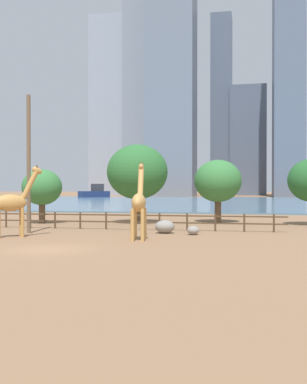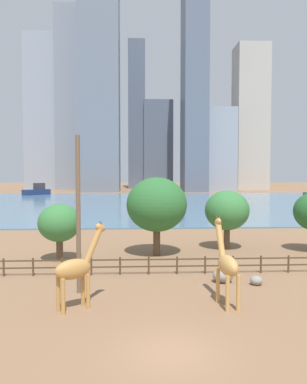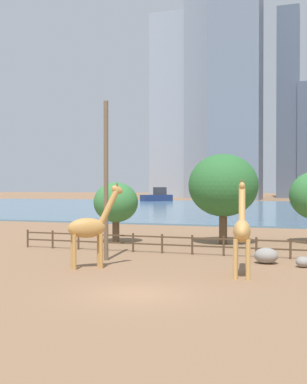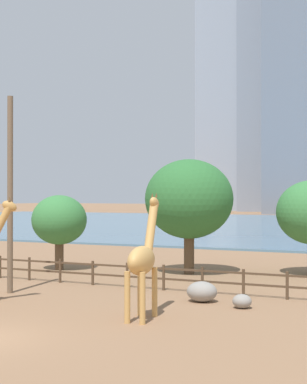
{
  "view_description": "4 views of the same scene",
  "coord_description": "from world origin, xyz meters",
  "px_view_note": "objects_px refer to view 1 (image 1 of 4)",
  "views": [
    {
      "loc": [
        10.36,
        -23.43,
        3.27
      ],
      "look_at": [
        2.93,
        13.55,
        2.86
      ],
      "focal_mm": 45.0,
      "sensor_mm": 36.0,
      "label": 1
    },
    {
      "loc": [
        -1.43,
        -15.04,
        7.42
      ],
      "look_at": [
        0.57,
        26.13,
        5.34
      ],
      "focal_mm": 35.0,
      "sensor_mm": 36.0,
      "label": 2
    },
    {
      "loc": [
        6.88,
        -19.0,
        4.57
      ],
      "look_at": [
        -3.15,
        11.93,
        4.14
      ],
      "focal_mm": 45.0,
      "sensor_mm": 36.0,
      "label": 3
    },
    {
      "loc": [
        13.73,
        -15.28,
        4.84
      ],
      "look_at": [
        -1.14,
        16.7,
        5.02
      ],
      "focal_mm": 55.0,
      "sensor_mm": 36.0,
      "label": 4
    }
  ],
  "objects_px": {
    "utility_pole": "(29,164)",
    "boat_ferry": "(95,193)",
    "giraffe_tall": "(139,202)",
    "tree_right_tall": "(137,172)",
    "giraffe_companion": "(13,203)",
    "tree_left_large": "(218,181)",
    "boulder_by_pole": "(165,227)",
    "tree_center_broad": "(42,187)",
    "boulder_near_fence": "(193,230)"
  },
  "relations": [
    {
      "from": "giraffe_tall",
      "to": "tree_center_broad",
      "type": "xyz_separation_m",
      "value": [
        -11.51,
        11.26,
        0.89
      ]
    },
    {
      "from": "boulder_by_pole",
      "to": "tree_center_broad",
      "type": "height_order",
      "value": "tree_center_broad"
    },
    {
      "from": "utility_pole",
      "to": "tree_right_tall",
      "type": "distance_m",
      "value": 11.69
    },
    {
      "from": "giraffe_companion",
      "to": "boat_ferry",
      "type": "xyz_separation_m",
      "value": [
        -29.52,
        105.81,
        -0.71
      ]
    },
    {
      "from": "boulder_near_fence",
      "to": "tree_right_tall",
      "type": "bearing_deg",
      "value": 123.19
    },
    {
      "from": "utility_pole",
      "to": "boulder_near_fence",
      "type": "bearing_deg",
      "value": 5.08
    },
    {
      "from": "tree_right_tall",
      "to": "giraffe_tall",
      "type": "bearing_deg",
      "value": -76.27
    },
    {
      "from": "giraffe_tall",
      "to": "tree_center_broad",
      "type": "height_order",
      "value": "giraffe_tall"
    },
    {
      "from": "tree_center_broad",
      "to": "boat_ferry",
      "type": "distance_m",
      "value": 97.99
    },
    {
      "from": "giraffe_companion",
      "to": "tree_center_broad",
      "type": "distance_m",
      "value": 11.92
    },
    {
      "from": "utility_pole",
      "to": "boulder_by_pole",
      "type": "distance_m",
      "value": 10.57
    },
    {
      "from": "boulder_by_pole",
      "to": "tree_right_tall",
      "type": "height_order",
      "value": "tree_right_tall"
    },
    {
      "from": "boulder_near_fence",
      "to": "boulder_by_pole",
      "type": "relative_size",
      "value": 0.59
    },
    {
      "from": "boulder_by_pole",
      "to": "giraffe_companion",
      "type": "bearing_deg",
      "value": -153.38
    },
    {
      "from": "giraffe_tall",
      "to": "boat_ferry",
      "type": "bearing_deg",
      "value": 12.37
    },
    {
      "from": "boulder_near_fence",
      "to": "tree_center_broad",
      "type": "xyz_separation_m",
      "value": [
        -14.43,
        7.55,
        2.9
      ]
    },
    {
      "from": "boulder_by_pole",
      "to": "boat_ferry",
      "type": "height_order",
      "value": "boat_ferry"
    },
    {
      "from": "boulder_by_pole",
      "to": "tree_left_large",
      "type": "relative_size",
      "value": 0.24
    },
    {
      "from": "giraffe_tall",
      "to": "tree_left_large",
      "type": "bearing_deg",
      "value": -21.24
    },
    {
      "from": "tree_right_tall",
      "to": "boat_ferry",
      "type": "height_order",
      "value": "tree_right_tall"
    },
    {
      "from": "utility_pole",
      "to": "boulder_near_fence",
      "type": "height_order",
      "value": "utility_pole"
    },
    {
      "from": "tree_left_large",
      "to": "boat_ferry",
      "type": "height_order",
      "value": "tree_left_large"
    },
    {
      "from": "tree_right_tall",
      "to": "utility_pole",
      "type": "bearing_deg",
      "value": -117.7
    },
    {
      "from": "giraffe_companion",
      "to": "boat_ferry",
      "type": "relative_size",
      "value": 0.55
    },
    {
      "from": "utility_pole",
      "to": "giraffe_tall",
      "type": "bearing_deg",
      "value": -17.28
    },
    {
      "from": "tree_left_large",
      "to": "giraffe_tall",
      "type": "bearing_deg",
      "value": -103.9
    },
    {
      "from": "utility_pole",
      "to": "tree_left_large",
      "type": "height_order",
      "value": "utility_pole"
    },
    {
      "from": "giraffe_companion",
      "to": "tree_left_large",
      "type": "distance_m",
      "value": 19.87
    },
    {
      "from": "giraffe_tall",
      "to": "boulder_by_pole",
      "type": "xyz_separation_m",
      "value": [
        0.83,
        4.4,
        -1.85
      ]
    },
    {
      "from": "boulder_near_fence",
      "to": "boat_ferry",
      "type": "bearing_deg",
      "value": 111.8
    },
    {
      "from": "tree_left_large",
      "to": "tree_right_tall",
      "type": "xyz_separation_m",
      "value": [
        -7.01,
        -2.44,
        0.8
      ]
    },
    {
      "from": "tree_center_broad",
      "to": "boulder_by_pole",
      "type": "bearing_deg",
      "value": -29.04
    },
    {
      "from": "giraffe_companion",
      "to": "tree_right_tall",
      "type": "relative_size",
      "value": 0.68
    },
    {
      "from": "tree_center_broad",
      "to": "tree_right_tall",
      "type": "xyz_separation_m",
      "value": [
        8.33,
        1.76,
        1.38
      ]
    },
    {
      "from": "utility_pole",
      "to": "boulder_near_fence",
      "type": "distance_m",
      "value": 12.44
    },
    {
      "from": "tree_right_tall",
      "to": "boat_ferry",
      "type": "bearing_deg",
      "value": 110.52
    },
    {
      "from": "boat_ferry",
      "to": "utility_pole",
      "type": "bearing_deg",
      "value": 59.16
    },
    {
      "from": "giraffe_tall",
      "to": "boulder_near_fence",
      "type": "height_order",
      "value": "giraffe_tall"
    },
    {
      "from": "boulder_near_fence",
      "to": "tree_center_broad",
      "type": "relative_size",
      "value": 0.17
    },
    {
      "from": "boat_ferry",
      "to": "tree_left_large",
      "type": "bearing_deg",
      "value": 68.11
    },
    {
      "from": "boulder_by_pole",
      "to": "tree_right_tall",
      "type": "distance_m",
      "value": 10.36
    },
    {
      "from": "giraffe_tall",
      "to": "tree_right_tall",
      "type": "xyz_separation_m",
      "value": [
        -3.18,
        13.02,
        2.27
      ]
    },
    {
      "from": "giraffe_tall",
      "to": "utility_pole",
      "type": "relative_size",
      "value": 0.51
    },
    {
      "from": "boulder_by_pole",
      "to": "tree_right_tall",
      "type": "bearing_deg",
      "value": 114.98
    },
    {
      "from": "giraffe_companion",
      "to": "utility_pole",
      "type": "bearing_deg",
      "value": 59.66
    },
    {
      "from": "boulder_by_pole",
      "to": "boat_ferry",
      "type": "distance_m",
      "value": 108.36
    },
    {
      "from": "tree_center_broad",
      "to": "giraffe_companion",
      "type": "bearing_deg",
      "value": -74.42
    },
    {
      "from": "tree_center_broad",
      "to": "boulder_near_fence",
      "type": "bearing_deg",
      "value": -27.64
    },
    {
      "from": "utility_pole",
      "to": "boat_ferry",
      "type": "relative_size",
      "value": 1.12
    },
    {
      "from": "giraffe_tall",
      "to": "tree_right_tall",
      "type": "distance_m",
      "value": 13.6
    }
  ]
}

